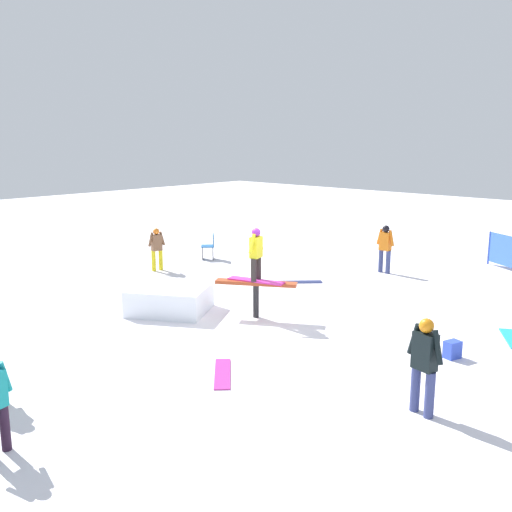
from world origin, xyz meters
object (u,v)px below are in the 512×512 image
at_px(bystander_orange, 385,246).
at_px(loose_snowboard_cyan, 511,339).
at_px(bystander_brown, 157,247).
at_px(folding_chair, 209,247).
at_px(loose_snowboard_navy, 297,282).
at_px(main_rider_on_rail, 256,256).
at_px(loose_snowboard_magenta, 223,373).
at_px(backpack_on_snow, 452,350).
at_px(bystander_black, 424,361).
at_px(rail_feature, 256,288).

relative_size(bystander_orange, loose_snowboard_cyan, 1.20).
relative_size(bystander_brown, folding_chair, 1.54).
bearing_deg(loose_snowboard_navy, main_rider_on_rail, 67.63).
distance_m(bystander_orange, loose_snowboard_cyan, 6.18).
height_order(loose_snowboard_navy, loose_snowboard_magenta, same).
height_order(folding_chair, backpack_on_snow, folding_chair).
distance_m(loose_snowboard_cyan, folding_chair, 10.61).
bearing_deg(bystander_black, folding_chair, -14.10).
relative_size(bystander_orange, folding_chair, 1.70).
bearing_deg(main_rider_on_rail, loose_snowboard_navy, 96.25).
relative_size(bystander_brown, loose_snowboard_magenta, 1.02).
relative_size(rail_feature, backpack_on_snow, 5.23).
height_order(loose_snowboard_navy, folding_chair, folding_chair).
bearing_deg(bystander_black, backpack_on_snow, -62.98).
distance_m(main_rider_on_rail, backpack_on_snow, 4.71).
height_order(bystander_black, loose_snowboard_cyan, bystander_black).
xyz_separation_m(rail_feature, backpack_on_snow, (4.47, 0.70, -0.54)).
bearing_deg(backpack_on_snow, main_rider_on_rail, 116.52).
xyz_separation_m(bystander_orange, loose_snowboard_magenta, (1.91, -8.82, -0.83)).
bearing_deg(rail_feature, bystander_orange, 60.13).
bearing_deg(loose_snowboard_cyan, bystander_brown, 65.58).
bearing_deg(bystander_brown, rail_feature, 89.24).
height_order(bystander_orange, loose_snowboard_cyan, bystander_orange).
distance_m(loose_snowboard_navy, backpack_on_snow, 6.34).
relative_size(main_rider_on_rail, loose_snowboard_navy, 0.97).
xyz_separation_m(main_rider_on_rail, backpack_on_snow, (4.47, 0.70, -1.30)).
bearing_deg(loose_snowboard_magenta, backpack_on_snow, 97.44).
distance_m(folding_chair, backpack_on_snow, 10.51).
xyz_separation_m(bystander_black, loose_snowboard_magenta, (-3.30, -1.04, -0.84)).
xyz_separation_m(bystander_black, bystander_orange, (-5.22, 7.79, -0.02)).
bearing_deg(loose_snowboard_cyan, folding_chair, 53.22).
height_order(rail_feature, loose_snowboard_magenta, rail_feature).
bearing_deg(bystander_orange, backpack_on_snow, -46.06).
bearing_deg(loose_snowboard_navy, loose_snowboard_magenta, 72.46).
distance_m(bystander_orange, folding_chair, 5.98).
bearing_deg(rail_feature, loose_snowboard_cyan, -3.70).
relative_size(loose_snowboard_cyan, loose_snowboard_magenta, 0.93).
height_order(main_rider_on_rail, loose_snowboard_navy, main_rider_on_rail).
relative_size(rail_feature, folding_chair, 2.02).
relative_size(bystander_brown, loose_snowboard_cyan, 1.09).
bearing_deg(bystander_black, loose_snowboard_magenta, 30.25).
relative_size(bystander_black, backpack_on_snow, 4.49).
height_order(bystander_brown, loose_snowboard_navy, bystander_brown).
bearing_deg(folding_chair, rail_feature, 8.88).
height_order(main_rider_on_rail, loose_snowboard_cyan, main_rider_on_rail).
relative_size(main_rider_on_rail, bystander_black, 0.92).
bearing_deg(main_rider_on_rail, bystander_orange, 74.67).
bearing_deg(bystander_brown, backpack_on_snow, 99.35).
bearing_deg(rail_feature, loose_snowboard_navy, 81.71).
relative_size(main_rider_on_rail, bystander_orange, 0.93).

